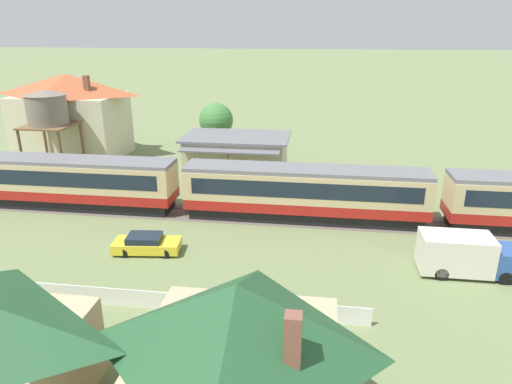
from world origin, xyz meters
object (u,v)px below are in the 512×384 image
object	(u,v)px
station_building	(237,154)
water_tower	(47,109)
passenger_train	(308,191)
yard_tree_1	(75,104)
station_house_terracotta_roof	(71,115)
parked_car_yellow	(146,244)
yard_tree_0	(216,120)
delivery_truck_blue	(467,255)
cottage_dark_green_roof_2	(238,352)

from	to	relation	value
station_building	water_tower	xyz separation A→B (m)	(-18.80, -2.21, 4.55)
passenger_train	yard_tree_1	distance (m)	37.61
station_house_terracotta_roof	parked_car_yellow	distance (m)	28.41
water_tower	yard_tree_0	bearing A→B (deg)	27.94
station_house_terracotta_roof	water_tower	world-z (taller)	station_house_terracotta_roof
station_building	delivery_truck_blue	size ratio (longest dim) A/B	1.77
cottage_dark_green_roof_2	yard_tree_1	bearing A→B (deg)	124.49
yard_tree_0	water_tower	bearing A→B (deg)	-152.06
yard_tree_1	station_house_terracotta_roof	bearing A→B (deg)	-65.23
water_tower	parked_car_yellow	size ratio (longest dim) A/B	1.85
station_building	yard_tree_1	size ratio (longest dim) A/B	1.54
station_house_terracotta_roof	parked_car_yellow	world-z (taller)	station_house_terracotta_roof
passenger_train	yard_tree_0	xyz separation A→B (m)	(-11.03, 17.01, 1.99)
delivery_truck_blue	yard_tree_0	bearing A→B (deg)	130.78
station_building	cottage_dark_green_roof_2	size ratio (longest dim) A/B	1.33
station_house_terracotta_roof	passenger_train	bearing A→B (deg)	-28.78
parked_car_yellow	cottage_dark_green_roof_2	bearing A→B (deg)	-62.55
cottage_dark_green_roof_2	passenger_train	bearing A→B (deg)	84.24
passenger_train	delivery_truck_blue	distance (m)	12.25
cottage_dark_green_roof_2	parked_car_yellow	distance (m)	15.53
station_building	water_tower	bearing A→B (deg)	-173.28
passenger_train	station_building	xyz separation A→B (m)	(-7.62, 11.06, -0.32)
passenger_train	yard_tree_0	distance (m)	20.37
parked_car_yellow	yard_tree_0	world-z (taller)	yard_tree_0
passenger_train	parked_car_yellow	distance (m)	12.85
passenger_train	yard_tree_1	size ratio (longest dim) A/B	8.49
station_house_terracotta_roof	cottage_dark_green_roof_2	xyz separation A→B (m)	(25.57, -35.06, -1.80)
cottage_dark_green_roof_2	delivery_truck_blue	bearing A→B (deg)	47.01
passenger_train	water_tower	size ratio (longest dim) A/B	6.92
yard_tree_0	yard_tree_1	size ratio (longest dim) A/B	0.90
passenger_train	water_tower	bearing A→B (deg)	161.48
parked_car_yellow	yard_tree_0	bearing A→B (deg)	84.90
water_tower	yard_tree_1	distance (m)	13.59
parked_car_yellow	passenger_train	bearing A→B (deg)	27.96
water_tower	delivery_truck_blue	distance (m)	40.01
cottage_dark_green_roof_2	yard_tree_0	size ratio (longest dim) A/B	1.28
passenger_train	station_house_terracotta_roof	distance (m)	31.57
parked_car_yellow	yard_tree_1	size ratio (longest dim) A/B	0.67
delivery_truck_blue	yard_tree_0	size ratio (longest dim) A/B	0.97
delivery_truck_blue	yard_tree_1	bearing A→B (deg)	144.47
station_house_terracotta_roof	cottage_dark_green_roof_2	size ratio (longest dim) A/B	1.54
water_tower	station_house_terracotta_roof	bearing A→B (deg)	100.42
parked_car_yellow	delivery_truck_blue	size ratio (longest dim) A/B	0.76
station_house_terracotta_roof	delivery_truck_blue	bearing A→B (deg)	-30.83
cottage_dark_green_roof_2	yard_tree_1	distance (m)	50.53
yard_tree_0	station_house_terracotta_roof	bearing A→B (deg)	-173.57
station_building	yard_tree_0	size ratio (longest dim) A/B	1.71
water_tower	delivery_truck_blue	size ratio (longest dim) A/B	1.41
station_house_terracotta_roof	yard_tree_1	distance (m)	7.22
cottage_dark_green_roof_2	parked_car_yellow	size ratio (longest dim) A/B	1.74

